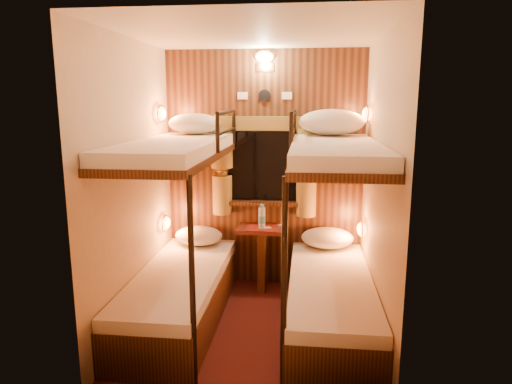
# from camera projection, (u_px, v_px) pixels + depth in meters

# --- Properties ---
(floor) EXTENTS (2.10, 2.10, 0.00)m
(floor) POSITION_uv_depth(u_px,v_px,m) (253.00, 327.00, 3.90)
(floor) COLOR #3B1210
(floor) RESTS_ON ground
(ceiling) EXTENTS (2.10, 2.10, 0.00)m
(ceiling) POSITION_uv_depth(u_px,v_px,m) (252.00, 33.00, 3.43)
(ceiling) COLOR silver
(ceiling) RESTS_ON wall_back
(wall_back) EXTENTS (2.40, 0.00, 2.40)m
(wall_back) POSITION_uv_depth(u_px,v_px,m) (265.00, 170.00, 4.69)
(wall_back) COLOR #C6B293
(wall_back) RESTS_ON floor
(wall_front) EXTENTS (2.40, 0.00, 2.40)m
(wall_front) POSITION_uv_depth(u_px,v_px,m) (231.00, 224.00, 2.64)
(wall_front) COLOR #C6B293
(wall_front) RESTS_ON floor
(wall_left) EXTENTS (0.00, 2.40, 2.40)m
(wall_left) POSITION_uv_depth(u_px,v_px,m) (133.00, 187.00, 3.77)
(wall_left) COLOR #C6B293
(wall_left) RESTS_ON floor
(wall_right) EXTENTS (0.00, 2.40, 2.40)m
(wall_right) POSITION_uv_depth(u_px,v_px,m) (380.00, 192.00, 3.55)
(wall_right) COLOR #C6B293
(wall_right) RESTS_ON floor
(back_panel) EXTENTS (2.00, 0.03, 2.40)m
(back_panel) POSITION_uv_depth(u_px,v_px,m) (264.00, 170.00, 4.67)
(back_panel) COLOR black
(back_panel) RESTS_ON floor
(bunk_left) EXTENTS (0.72, 1.90, 1.82)m
(bunk_left) POSITION_uv_depth(u_px,v_px,m) (179.00, 259.00, 3.93)
(bunk_left) COLOR black
(bunk_left) RESTS_ON floor
(bunk_right) EXTENTS (0.72, 1.90, 1.82)m
(bunk_right) POSITION_uv_depth(u_px,v_px,m) (331.00, 265.00, 3.78)
(bunk_right) COLOR black
(bunk_right) RESTS_ON floor
(window) EXTENTS (1.00, 0.12, 0.79)m
(window) POSITION_uv_depth(u_px,v_px,m) (264.00, 173.00, 4.64)
(window) COLOR black
(window) RESTS_ON back_panel
(curtains) EXTENTS (1.10, 0.22, 1.00)m
(curtains) POSITION_uv_depth(u_px,v_px,m) (264.00, 165.00, 4.60)
(curtains) COLOR olive
(curtains) RESTS_ON back_panel
(back_fixtures) EXTENTS (0.54, 0.09, 0.48)m
(back_fixtures) POSITION_uv_depth(u_px,v_px,m) (265.00, 65.00, 4.43)
(back_fixtures) COLOR black
(back_fixtures) RESTS_ON back_panel
(reading_lamps) EXTENTS (2.00, 0.20, 1.25)m
(reading_lamps) POSITION_uv_depth(u_px,v_px,m) (261.00, 171.00, 4.34)
(reading_lamps) COLOR orange
(reading_lamps) RESTS_ON wall_left
(table) EXTENTS (0.50, 0.34, 0.66)m
(table) POSITION_uv_depth(u_px,v_px,m) (263.00, 249.00, 4.64)
(table) COLOR #5D1D15
(table) RESTS_ON floor
(bottle_left) EXTENTS (0.07, 0.07, 0.25)m
(bottle_left) POSITION_uv_depth(u_px,v_px,m) (262.00, 218.00, 4.52)
(bottle_left) COLOR #99BFE5
(bottle_left) RESTS_ON table
(bottle_right) EXTENTS (0.07, 0.07, 0.23)m
(bottle_right) POSITION_uv_depth(u_px,v_px,m) (262.00, 216.00, 4.63)
(bottle_right) COLOR #99BFE5
(bottle_right) RESTS_ON table
(sachet_a) EXTENTS (0.11, 0.10, 0.01)m
(sachet_a) POSITION_uv_depth(u_px,v_px,m) (267.00, 228.00, 4.56)
(sachet_a) COLOR silver
(sachet_a) RESTS_ON table
(sachet_b) EXTENTS (0.09, 0.08, 0.01)m
(sachet_b) POSITION_uv_depth(u_px,v_px,m) (281.00, 225.00, 4.66)
(sachet_b) COLOR silver
(sachet_b) RESTS_ON table
(pillow_lower_left) EXTENTS (0.48, 0.35, 0.19)m
(pillow_lower_left) POSITION_uv_depth(u_px,v_px,m) (199.00, 236.00, 4.64)
(pillow_lower_left) COLOR white
(pillow_lower_left) RESTS_ON bunk_left
(pillow_lower_right) EXTENTS (0.52, 0.37, 0.20)m
(pillow_lower_right) POSITION_uv_depth(u_px,v_px,m) (327.00, 238.00, 4.55)
(pillow_lower_right) COLOR white
(pillow_lower_right) RESTS_ON bunk_right
(pillow_upper_left) EXTENTS (0.50, 0.36, 0.20)m
(pillow_upper_left) POSITION_uv_depth(u_px,v_px,m) (195.00, 124.00, 4.37)
(pillow_upper_left) COLOR white
(pillow_upper_left) RESTS_ON bunk_left
(pillow_upper_right) EXTENTS (0.61, 0.43, 0.24)m
(pillow_upper_right) POSITION_uv_depth(u_px,v_px,m) (332.00, 122.00, 4.21)
(pillow_upper_right) COLOR white
(pillow_upper_right) RESTS_ON bunk_right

